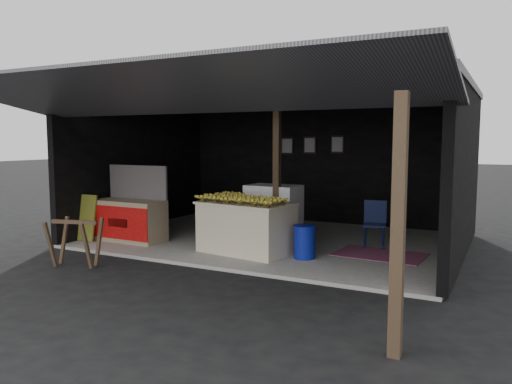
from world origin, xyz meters
The scene contains 13 objects.
ground centered at (0.00, 0.00, 0.00)m, with size 80.00×80.00×0.00m, color black.
concrete_slab centered at (0.00, 2.50, 0.03)m, with size 7.00×5.00×0.06m, color gray.
shophouse centered at (0.00, 2.82, 2.10)m, with size 7.40×7.29×3.02m.
banana_table centered at (0.06, 1.14, 0.51)m, with size 1.76×1.22×0.90m.
banana_pile centered at (0.06, 1.14, 1.05)m, with size 1.51×0.91×0.18m, color gold, non-canonical shape.
white_crate centered at (0.09, 2.20, 0.62)m, with size 1.03×0.71×1.12m.
neighbor_stall centered at (-2.49, 0.99, 0.51)m, with size 1.45×0.66×1.49m.
green_signboard centered at (-3.34, 0.59, 0.52)m, with size 0.61×0.04×0.92m, color black.
sawhorse centered at (-2.02, -0.85, 0.49)m, with size 0.84×0.83×0.77m.
water_barrel centered at (1.15, 1.18, 0.33)m, with size 0.36×0.36×0.53m, color navy.
plastic_chair centered at (1.98, 2.62, 0.57)m, with size 0.48×0.48×0.87m.
magenta_rug centered at (2.23, 2.03, 0.07)m, with size 1.50×1.00×0.01m, color maroon.
picture_frames centered at (-0.17, 4.89, 1.93)m, with size 1.62×0.04×0.46m.
Camera 1 is at (4.21, -6.57, 2.06)m, focal length 35.00 mm.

